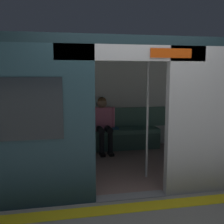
# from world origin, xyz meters

# --- Properties ---
(ground_plane) EXTENTS (60.00, 60.00, 0.00)m
(ground_plane) POSITION_xyz_m (0.00, 0.00, 0.00)
(ground_plane) COLOR gray
(platform_edge_strip) EXTENTS (8.00, 0.24, 0.01)m
(platform_edge_strip) POSITION_xyz_m (0.00, 0.30, 0.00)
(platform_edge_strip) COLOR yellow
(platform_edge_strip) RESTS_ON ground_plane
(train_car) EXTENTS (6.40, 2.79, 2.17)m
(train_car) POSITION_xyz_m (0.06, -1.23, 1.45)
(train_car) COLOR #ADAFB5
(train_car) RESTS_ON ground_plane
(bench_seat) EXTENTS (2.50, 0.44, 0.45)m
(bench_seat) POSITION_xyz_m (0.00, -2.28, 0.35)
(bench_seat) COLOR #4C7566
(bench_seat) RESTS_ON ground_plane
(person_seated) EXTENTS (0.55, 0.68, 1.18)m
(person_seated) POSITION_xyz_m (0.03, -2.23, 0.67)
(person_seated) COLOR pink
(person_seated) RESTS_ON ground_plane
(handbag) EXTENTS (0.26, 0.15, 0.17)m
(handbag) POSITION_xyz_m (0.49, -2.31, 0.54)
(handbag) COLOR maroon
(handbag) RESTS_ON bench_seat
(book) EXTENTS (0.17, 0.23, 0.03)m
(book) POSITION_xyz_m (-0.27, -2.37, 0.46)
(book) COLOR #26598C
(book) RESTS_ON bench_seat
(grab_pole_door) EXTENTS (0.04, 0.04, 2.03)m
(grab_pole_door) POSITION_xyz_m (0.43, -0.53, 1.02)
(grab_pole_door) COLOR silver
(grab_pole_door) RESTS_ON ground_plane
(grab_pole_far) EXTENTS (0.04, 0.04, 2.03)m
(grab_pole_far) POSITION_xyz_m (-0.43, -0.62, 1.02)
(grab_pole_far) COLOR silver
(grab_pole_far) RESTS_ON ground_plane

